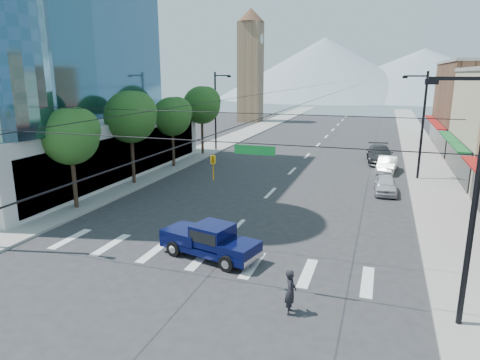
% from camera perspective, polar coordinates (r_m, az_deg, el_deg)
% --- Properties ---
extents(ground, '(160.00, 160.00, 0.00)m').
position_cam_1_polar(ground, '(20.02, -6.34, -12.03)').
color(ground, '#28282B').
rests_on(ground, ground).
extents(sidewalk_left, '(4.00, 120.00, 0.15)m').
position_cam_1_polar(sidewalk_left, '(60.26, -0.75, 5.65)').
color(sidewalk_left, gray).
rests_on(sidewalk_left, ground).
extents(sidewalk_right, '(4.00, 120.00, 0.15)m').
position_cam_1_polar(sidewalk_right, '(57.09, 22.69, 4.11)').
color(sidewalk_right, gray).
rests_on(sidewalk_right, ground).
extents(clock_tower, '(4.80, 4.80, 20.40)m').
position_cam_1_polar(clock_tower, '(81.96, 1.42, 15.24)').
color(clock_tower, '#8C6B4C').
rests_on(clock_tower, ground).
extents(mountain_left, '(80.00, 80.00, 22.00)m').
position_cam_1_polar(mountain_left, '(167.83, 11.15, 14.43)').
color(mountain_left, gray).
rests_on(mountain_left, ground).
extents(mountain_right, '(90.00, 90.00, 18.00)m').
position_cam_1_polar(mountain_right, '(176.69, 23.18, 12.91)').
color(mountain_right, gray).
rests_on(mountain_right, ground).
extents(tree_near, '(3.65, 3.64, 6.71)m').
position_cam_1_polar(tree_near, '(29.47, -21.42, 5.67)').
color(tree_near, black).
rests_on(tree_near, ground).
extents(tree_midnear, '(4.09, 4.09, 7.52)m').
position_cam_1_polar(tree_midnear, '(35.02, -14.17, 8.36)').
color(tree_midnear, black).
rests_on(tree_midnear, ground).
extents(tree_midfar, '(3.65, 3.64, 6.71)m').
position_cam_1_polar(tree_midfar, '(41.11, -8.84, 8.53)').
color(tree_midfar, black).
rests_on(tree_midfar, ground).
extents(tree_far, '(4.09, 4.09, 7.52)m').
position_cam_1_polar(tree_far, '(47.37, -4.94, 10.06)').
color(tree_far, black).
rests_on(tree_far, ground).
extents(signal_rig, '(21.80, 0.20, 9.00)m').
position_cam_1_polar(signal_rig, '(17.52, -7.54, 0.31)').
color(signal_rig, black).
rests_on(signal_rig, ground).
extents(lamp_pole_nw, '(2.00, 0.25, 9.00)m').
position_cam_1_polar(lamp_pole_nw, '(49.94, -3.15, 9.54)').
color(lamp_pole_nw, black).
rests_on(lamp_pole_nw, ground).
extents(lamp_pole_ne, '(2.00, 0.25, 9.00)m').
position_cam_1_polar(lamp_pole_ne, '(38.56, 23.02, 7.18)').
color(lamp_pole_ne, black).
rests_on(lamp_pole_ne, ground).
extents(pickup_truck, '(5.34, 2.97, 1.71)m').
position_cam_1_polar(pickup_truck, '(21.06, -4.08, -7.97)').
color(pickup_truck, '#080D3B').
rests_on(pickup_truck, ground).
extents(pedestrian, '(0.52, 0.70, 1.75)m').
position_cam_1_polar(pedestrian, '(16.52, 6.75, -14.57)').
color(pedestrian, black).
rests_on(pedestrian, ground).
extents(parked_car_near, '(1.76, 4.01, 1.34)m').
position_cam_1_polar(parked_car_near, '(33.93, 18.84, -0.59)').
color(parked_car_near, silver).
rests_on(parked_car_near, ground).
extents(parked_car_mid, '(1.90, 4.47, 1.43)m').
position_cam_1_polar(parked_car_mid, '(41.40, 19.01, 1.98)').
color(parked_car_mid, white).
rests_on(parked_car_mid, ground).
extents(parked_car_far, '(2.95, 6.13, 1.72)m').
position_cam_1_polar(parked_car_far, '(45.58, 18.15, 3.27)').
color(parked_car_far, '#2F2F32').
rests_on(parked_car_far, ground).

